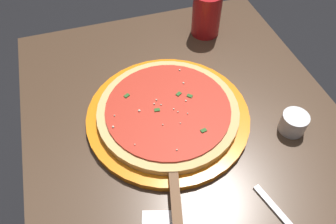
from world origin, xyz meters
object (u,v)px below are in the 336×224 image
cup_tall_drink (207,14)px  cup_small_sauce (294,123)px  pizza_server (174,181)px  pizza (168,111)px  serving_plate (168,116)px

cup_tall_drink → cup_small_sauce: bearing=-172.1°
pizza_server → cup_small_sauce: bearing=-79.4°
pizza_server → cup_tall_drink: cup_tall_drink is taller
pizza_server → cup_tall_drink: size_ratio=1.87×
pizza_server → cup_small_sauce: (0.05, -0.29, 0.00)m
pizza → pizza_server: size_ratio=1.38×
serving_plate → pizza: size_ratio=1.16×
cup_small_sauce → pizza: bearing=65.7°
cup_tall_drink → serving_plate: bearing=144.0°
serving_plate → cup_small_sauce: cup_small_sauce is taller
serving_plate → cup_small_sauce: bearing=-114.3°
pizza → cup_small_sauce: (-0.11, -0.25, -0.00)m
serving_plate → cup_tall_drink: size_ratio=3.00×
serving_plate → pizza_server: size_ratio=1.61×
cup_tall_drink → pizza_server: bearing=151.5°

